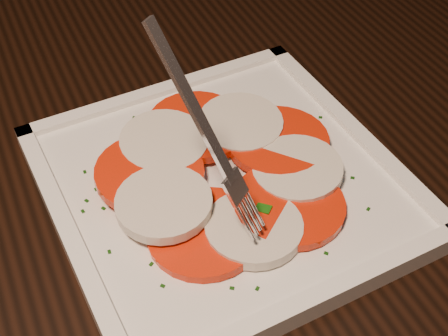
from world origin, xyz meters
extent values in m
cube|color=black|center=(0.29, -0.14, 0.73)|extent=(1.26, 0.90, 0.04)
cylinder|color=black|center=(0.86, 0.15, 0.35)|extent=(0.06, 0.06, 0.71)
cube|color=black|center=(0.42, 0.48, 0.45)|extent=(0.51, 0.51, 0.04)
cylinder|color=black|center=(0.29, 0.26, 0.21)|extent=(0.04, 0.04, 0.41)
cylinder|color=black|center=(0.63, 0.35, 0.21)|extent=(0.04, 0.04, 0.41)
cylinder|color=black|center=(0.20, 0.61, 0.21)|extent=(0.04, 0.04, 0.41)
cylinder|color=black|center=(0.55, 0.70, 0.21)|extent=(0.04, 0.04, 0.41)
cube|color=white|center=(0.32, -0.18, 0.76)|extent=(0.31, 0.31, 0.01)
cylinder|color=red|center=(0.27, -0.23, 0.77)|extent=(0.10, 0.10, 0.02)
cylinder|color=beige|center=(0.31, -0.24, 0.77)|extent=(0.08, 0.08, 0.01)
cylinder|color=red|center=(0.35, -0.24, 0.77)|extent=(0.10, 0.10, 0.01)
cylinder|color=beige|center=(0.37, -0.21, 0.77)|extent=(0.08, 0.08, 0.01)
cylinder|color=red|center=(0.38, -0.17, 0.77)|extent=(0.10, 0.10, 0.01)
cylinder|color=beige|center=(0.36, -0.13, 0.78)|extent=(0.08, 0.08, 0.01)
cylinder|color=red|center=(0.32, -0.12, 0.78)|extent=(0.10, 0.10, 0.02)
cylinder|color=beige|center=(0.29, -0.12, 0.78)|extent=(0.08, 0.08, 0.02)
cylinder|color=red|center=(0.26, -0.15, 0.78)|extent=(0.10, 0.10, 0.01)
cylinder|color=beige|center=(0.25, -0.19, 0.78)|extent=(0.08, 0.08, 0.01)
cube|color=#18560E|center=(0.37, -0.13, 0.78)|extent=(0.02, 0.04, 0.01)
cube|color=#18560E|center=(0.26, -0.18, 0.78)|extent=(0.01, 0.04, 0.01)
cube|color=#18560E|center=(0.30, -0.12, 0.78)|extent=(0.02, 0.04, 0.00)
cube|color=#18560E|center=(0.35, -0.14, 0.78)|extent=(0.03, 0.03, 0.01)
cube|color=#18560E|center=(0.32, -0.23, 0.78)|extent=(0.03, 0.03, 0.00)
cube|color=#18560E|center=(0.31, -0.12, 0.78)|extent=(0.04, 0.02, 0.00)
cube|color=#18560E|center=(0.27, -0.19, 0.78)|extent=(0.04, 0.01, 0.01)
cube|color=#0F390A|center=(0.28, -0.06, 0.77)|extent=(0.00, 0.00, 0.00)
cube|color=#0F390A|center=(0.19, -0.15, 0.77)|extent=(0.00, 0.00, 0.00)
cube|color=#0F390A|center=(0.22, -0.23, 0.77)|extent=(0.00, 0.00, 0.00)
cube|color=#0F390A|center=(0.41, -0.15, 0.77)|extent=(0.00, 0.00, 0.00)
cube|color=#0F390A|center=(0.35, -0.29, 0.77)|extent=(0.00, 0.00, 0.00)
cube|color=#0F390A|center=(0.41, -0.27, 0.77)|extent=(0.00, 0.00, 0.00)
cube|color=#0F390A|center=(0.23, -0.15, 0.77)|extent=(0.00, 0.00, 0.00)
cube|color=#0F390A|center=(0.42, -0.16, 0.77)|extent=(0.00, 0.00, 0.00)
cube|color=#0F390A|center=(0.23, -0.22, 0.77)|extent=(0.00, 0.00, 0.00)
cube|color=#0F390A|center=(0.21, -0.16, 0.77)|extent=(0.00, 0.00, 0.00)
cube|color=#0F390A|center=(0.41, -0.23, 0.77)|extent=(0.00, 0.00, 0.00)
cube|color=#0F390A|center=(0.42, -0.15, 0.77)|extent=(0.00, 0.00, 0.00)
cube|color=#0F390A|center=(0.44, -0.15, 0.77)|extent=(0.00, 0.00, 0.00)
cube|color=#0F390A|center=(0.39, -0.26, 0.77)|extent=(0.00, 0.00, 0.00)
cube|color=#0F390A|center=(0.28, -0.29, 0.77)|extent=(0.00, 0.00, 0.00)
cube|color=#0F390A|center=(0.21, -0.11, 0.77)|extent=(0.00, 0.00, 0.00)
cube|color=#0F390A|center=(0.42, -0.24, 0.77)|extent=(0.00, 0.00, 0.00)
cube|color=#0F390A|center=(0.20, -0.20, 0.77)|extent=(0.00, 0.00, 0.00)
cube|color=#0F390A|center=(0.36, -0.09, 0.77)|extent=(0.00, 0.00, 0.00)
cube|color=#0F390A|center=(0.22, -0.25, 0.77)|extent=(0.00, 0.00, 0.00)
cube|color=#0F390A|center=(0.27, -0.28, 0.77)|extent=(0.00, 0.00, 0.00)
cube|color=#0F390A|center=(0.20, -0.14, 0.77)|extent=(0.00, 0.00, 0.00)
cube|color=#0F390A|center=(0.23, -0.17, 0.77)|extent=(0.00, 0.00, 0.00)
cube|color=#0F390A|center=(0.21, -0.14, 0.77)|extent=(0.00, 0.00, 0.00)
cube|color=#0F390A|center=(0.38, -0.12, 0.77)|extent=(0.00, 0.00, 0.00)
camera|label=1|loc=(0.13, -0.51, 1.16)|focal=50.00mm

